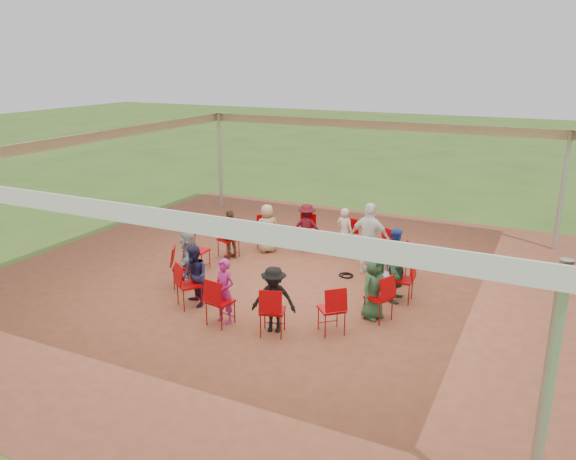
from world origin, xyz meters
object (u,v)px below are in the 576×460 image
at_px(person_seated_4, 267,228).
at_px(laptop, 388,272).
at_px(chair_6, 228,240).
at_px(person_seated_3, 307,228).
at_px(person_seated_10, 374,287).
at_px(person_seated_8, 224,291).
at_px(chair_0, 402,280).
at_px(person_seated_9, 274,299).
at_px(chair_7, 199,251).
at_px(person_seated_0, 396,272).
at_px(chair_9, 189,285).
at_px(chair_10, 220,302).
at_px(chair_11, 273,311).
at_px(chair_12, 332,309).
at_px(standing_person, 370,239).
at_px(cable_coil, 346,276).
at_px(chair_1, 401,262).
at_px(chair_2, 380,247).
at_px(chair_4, 307,233).
at_px(person_seated_1, 396,255).
at_px(chair_3, 347,237).
at_px(chair_13, 379,297).
at_px(chair_5, 266,233).
at_px(person_seated_7, 194,276).
at_px(person_seated_5, 231,234).
at_px(chair_8, 183,267).
at_px(person_seated_2, 345,232).
at_px(person_seated_6, 188,259).

xyz_separation_m(person_seated_4, laptop, (3.53, -1.50, -0.04)).
bearing_deg(chair_6, person_seated_3, 151.14).
xyz_separation_m(person_seated_3, person_seated_4, (-0.86, -0.48, 0.00)).
bearing_deg(person_seated_10, person_seated_8, 141.43).
xyz_separation_m(chair_0, person_seated_9, (-1.69, -2.27, 0.16)).
relative_size(chair_7, person_seated_0, 0.74).
xyz_separation_m(chair_0, person_seated_4, (-3.81, 1.48, 0.16)).
relative_size(chair_9, chair_10, 1.00).
distance_m(chair_11, chair_12, 1.04).
relative_size(chair_7, standing_person, 0.55).
xyz_separation_m(chair_7, cable_coil, (3.21, 1.07, -0.43)).
bearing_deg(chair_1, chair_11, 128.57).
xyz_separation_m(chair_2, chair_10, (-1.69, -4.21, 0.00)).
distance_m(chair_9, chair_12, 2.90).
height_order(chair_4, chair_9, same).
xyz_separation_m(chair_4, person_seated_1, (2.59, -1.14, 0.16)).
distance_m(chair_11, person_seated_10, 1.98).
height_order(chair_9, laptop, chair_9).
xyz_separation_m(chair_3, chair_13, (1.79, -3.17, 0.00)).
height_order(chair_1, chair_11, same).
distance_m(chair_5, person_seated_7, 3.55).
bearing_deg(person_seated_3, chair_11, 90.00).
relative_size(person_seated_3, person_seated_5, 1.00).
distance_m(chair_8, person_seated_3, 3.55).
relative_size(person_seated_2, person_seated_8, 1.00).
bearing_deg(chair_10, person_seated_9, 19.46).
relative_size(chair_9, standing_person, 0.55).
bearing_deg(chair_12, person_seated_8, 151.14).
bearing_deg(person_seated_1, chair_4, 36.67).
relative_size(chair_7, person_seated_10, 0.74).
xyz_separation_m(chair_1, cable_coil, (-1.14, -0.23, -0.43)).
bearing_deg(person_seated_4, chair_8, 36.67).
xyz_separation_m(person_seated_0, person_seated_6, (-4.13, -1.24, 0.00)).
height_order(person_seated_6, laptop, person_seated_6).
xyz_separation_m(chair_4, person_seated_9, (1.30, -4.35, 0.16)).
height_order(chair_0, person_seated_2, person_seated_2).
bearing_deg(person_seated_1, cable_coil, 69.76).
distance_m(person_seated_6, laptop, 4.15).
xyz_separation_m(person_seated_5, standing_person, (3.31, 0.51, 0.21)).
relative_size(chair_8, chair_12, 1.00).
bearing_deg(person_seated_0, chair_2, 22.57).
xyz_separation_m(chair_6, chair_11, (2.83, -3.10, 0.00)).
relative_size(chair_7, chair_9, 1.00).
xyz_separation_m(chair_0, chair_6, (-4.49, 0.71, 0.00)).
distance_m(chair_8, chair_12, 3.64).
bearing_deg(person_seated_2, person_seated_0, 141.43).
relative_size(chair_2, person_seated_8, 0.74).
xyz_separation_m(chair_10, person_seated_3, (-0.27, 4.42, 0.16)).
bearing_deg(person_seated_8, chair_2, 76.80).
height_order(person_seated_0, person_seated_2, same).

